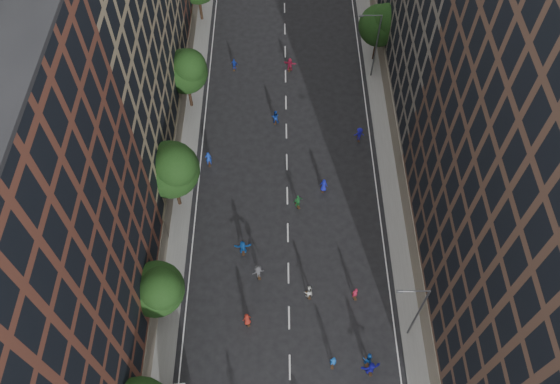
{
  "coord_description": "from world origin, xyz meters",
  "views": [
    {
      "loc": [
        -0.91,
        -5.39,
        47.44
      ],
      "look_at": [
        -0.77,
        26.09,
        2.0
      ],
      "focal_mm": 35.0,
      "sensor_mm": 36.0,
      "label": 1
    }
  ],
  "objects_px": {
    "streetlamp_far": "(375,43)",
    "skater_1": "(333,362)",
    "skater_2": "(368,359)",
    "streetlamp_near": "(417,311)"
  },
  "relations": [
    {
      "from": "streetlamp_near",
      "to": "skater_2",
      "type": "relative_size",
      "value": 5.0
    },
    {
      "from": "skater_2",
      "to": "skater_1",
      "type": "bearing_deg",
      "value": 9.79
    },
    {
      "from": "streetlamp_far",
      "to": "skater_1",
      "type": "bearing_deg",
      "value": -100.56
    },
    {
      "from": "streetlamp_far",
      "to": "skater_2",
      "type": "distance_m",
      "value": 36.02
    },
    {
      "from": "streetlamp_far",
      "to": "skater_1",
      "type": "xyz_separation_m",
      "value": [
        -6.67,
        -35.78,
        -4.34
      ]
    },
    {
      "from": "skater_1",
      "to": "skater_2",
      "type": "relative_size",
      "value": 0.91
    },
    {
      "from": "skater_1",
      "to": "skater_2",
      "type": "bearing_deg",
      "value": -169.21
    },
    {
      "from": "streetlamp_far",
      "to": "streetlamp_near",
      "type": "bearing_deg",
      "value": -90.0
    },
    {
      "from": "streetlamp_far",
      "to": "skater_2",
      "type": "xyz_separation_m",
      "value": [
        -3.69,
        -35.58,
        -4.26
      ]
    },
    {
      "from": "streetlamp_far",
      "to": "skater_1",
      "type": "relative_size",
      "value": 5.49
    }
  ]
}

